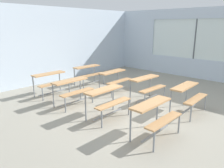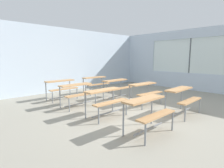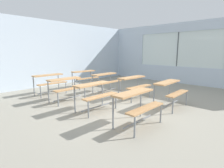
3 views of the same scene
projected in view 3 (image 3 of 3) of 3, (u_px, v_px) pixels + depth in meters
ground at (120, 106)px, 5.24m from camera, size 10.00×9.00×0.05m
wall_back at (46, 54)px, 8.01m from camera, size 10.00×0.12×3.00m
wall_right at (190, 55)px, 8.44m from camera, size 0.12×9.00×3.00m
desk_bench_r0c0 at (137, 101)px, 3.74m from camera, size 1.10×0.59×0.74m
desk_bench_r0c1 at (171, 88)px, 5.02m from camera, size 1.12×0.62×0.74m
desk_bench_r1c0 at (95, 90)px, 4.72m from camera, size 1.11×0.60×0.74m
desk_bench_r1c1 at (134, 82)px, 5.94m from camera, size 1.13×0.64×0.74m
desk_bench_r2c0 at (66, 84)px, 5.62m from camera, size 1.11×0.62×0.74m
desk_bench_r2c1 at (106, 78)px, 6.84m from camera, size 1.12×0.62×0.74m
desk_bench_r3c0 at (50, 79)px, 6.54m from camera, size 1.10×0.59×0.74m
desk_bench_r3c1 at (85, 75)px, 7.80m from camera, size 1.12×0.64×0.74m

